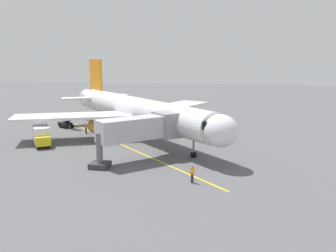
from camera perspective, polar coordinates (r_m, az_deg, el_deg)
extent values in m
plane|color=#565659|center=(55.53, -2.51, -1.58)|extent=(220.00, 220.00, 0.00)
cube|color=yellow|center=(49.22, -6.64, -3.26)|extent=(28.76, 28.15, 0.01)
cylinder|color=white|center=(54.05, -4.74, 2.47)|extent=(26.96, 26.49, 3.80)
ellipsoid|color=white|center=(39.39, 8.31, -0.75)|extent=(5.38, 5.38, 3.61)
cone|color=white|center=(70.65, -12.11, 4.24)|extent=(4.54, 4.54, 3.42)
cube|color=black|center=(40.31, 6.99, 0.35)|extent=(3.40, 3.43, 0.90)
cube|color=white|center=(61.71, 0.50, 2.99)|extent=(11.30, 17.75, 0.36)
cylinder|color=orange|center=(58.21, -0.20, 1.02)|extent=(4.04, 4.02, 2.30)
cylinder|color=black|center=(56.78, 0.78, 0.77)|extent=(1.61, 1.64, 2.10)
cube|color=white|center=(54.05, -14.59, 1.51)|extent=(17.70, 11.60, 0.36)
cylinder|color=orange|center=(52.77, -10.74, -0.20)|extent=(4.04, 4.02, 2.30)
cylinder|color=black|center=(51.19, -9.97, -0.51)|extent=(1.61, 1.64, 2.10)
cube|color=orange|center=(67.56, -11.28, 7.22)|extent=(3.68, 3.61, 7.20)
cube|color=white|center=(68.85, -8.62, 4.70)|extent=(4.99, 6.80, 0.24)
cube|color=white|center=(66.38, -13.63, 4.29)|extent=(6.78, 5.09, 0.24)
cylinder|color=slate|center=(43.41, 4.06, -2.78)|extent=(0.24, 0.24, 2.77)
cylinder|color=black|center=(43.76, 4.03, -4.54)|extent=(0.82, 0.81, 0.70)
cylinder|color=slate|center=(58.23, -3.92, 0.93)|extent=(0.24, 0.24, 2.77)
cylinder|color=black|center=(58.49, -3.90, -0.40)|extent=(1.10, 1.09, 1.10)
cylinder|color=slate|center=(55.86, -8.54, 0.41)|extent=(0.24, 0.24, 2.77)
cylinder|color=black|center=(56.12, -8.50, -0.98)|extent=(1.10, 1.09, 1.10)
cube|color=#B7B7BC|center=(41.49, -5.15, -0.37)|extent=(8.15, 8.25, 2.50)
cube|color=gray|center=(43.79, 0.02, 0.27)|extent=(4.25, 4.24, 3.00)
cylinder|color=slate|center=(40.01, -10.76, -3.81)|extent=(0.70, 0.70, 3.90)
cube|color=#333338|center=(40.46, -10.68, -6.07)|extent=(2.00, 2.00, 0.60)
cylinder|color=#23232D|center=(35.22, 3.83, -8.24)|extent=(0.26, 0.26, 0.88)
cube|color=orange|center=(34.99, 3.85, -7.10)|extent=(0.45, 0.42, 0.60)
cube|color=silver|center=(34.99, 3.85, -7.10)|extent=(0.47, 0.44, 0.10)
sphere|color=brown|center=(34.86, 3.86, -6.44)|extent=(0.22, 0.22, 0.22)
cylinder|color=#23232D|center=(58.68, -12.79, -0.72)|extent=(0.26, 0.26, 0.88)
cube|color=orange|center=(58.54, -12.82, -0.01)|extent=(0.35, 0.44, 0.60)
cube|color=silver|center=(58.54, -12.82, -0.01)|extent=(0.36, 0.46, 0.10)
sphere|color=tan|center=(58.46, -12.84, 0.39)|extent=(0.22, 0.22, 0.22)
cube|color=yellow|center=(50.63, -19.11, -2.22)|extent=(2.53, 2.49, 1.20)
cube|color=black|center=(49.90, -19.06, -2.16)|extent=(1.48, 1.11, 0.70)
cube|color=silver|center=(52.43, -19.32, -1.23)|extent=(3.71, 4.09, 2.20)
cylinder|color=black|center=(50.57, -18.31, -2.88)|extent=(0.69, 0.83, 0.84)
cylinder|color=black|center=(50.48, -19.78, -3.00)|extent=(0.69, 0.83, 0.84)
cylinder|color=black|center=(53.68, -18.65, -2.12)|extent=(0.69, 0.83, 0.84)
cylinder|color=black|center=(53.59, -20.03, -2.23)|extent=(0.69, 0.83, 0.84)
cube|color=black|center=(64.39, -15.92, 0.31)|extent=(2.65, 2.38, 0.60)
cube|color=black|center=(62.92, -15.15, 0.94)|extent=(3.72, 2.61, 1.61)
cylinder|color=black|center=(63.86, -14.85, 0.00)|extent=(0.68, 0.53, 0.64)
cylinder|color=black|center=(63.15, -15.82, -0.17)|extent=(0.68, 0.53, 0.64)
cylinder|color=black|center=(65.08, -15.60, 0.17)|extent=(0.68, 0.53, 0.64)
cylinder|color=black|center=(64.39, -16.56, 0.00)|extent=(0.68, 0.53, 0.64)
cube|color=white|center=(61.46, 7.06, 0.10)|extent=(2.93, 2.25, 0.24)
cube|color=silver|center=(61.34, 7.07, 0.71)|extent=(2.93, 2.25, 0.08)
cylinder|color=slate|center=(61.44, 8.32, 0.44)|extent=(0.06, 0.06, 0.55)
cylinder|color=slate|center=(60.33, 7.83, 0.26)|extent=(0.06, 0.06, 0.55)
cylinder|color=slate|center=(62.46, 6.32, 0.66)|extent=(0.06, 0.06, 0.55)
cylinder|color=slate|center=(61.37, 5.80, 0.49)|extent=(0.06, 0.06, 0.55)
cylinder|color=black|center=(61.71, 8.11, -0.21)|extent=(0.50, 0.39, 0.44)
cylinder|color=black|center=(60.55, 7.59, -0.40)|extent=(0.50, 0.39, 0.44)
cylinder|color=black|center=(62.51, 6.53, -0.02)|extent=(0.50, 0.39, 0.44)
cylinder|color=black|center=(61.37, 5.98, -0.22)|extent=(0.50, 0.39, 0.44)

